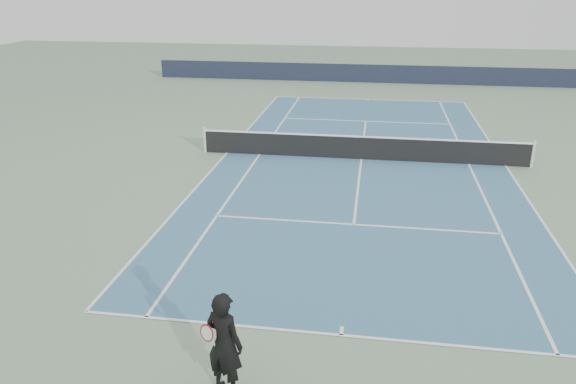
# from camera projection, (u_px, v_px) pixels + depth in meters

# --- Properties ---
(ground) EXTENTS (80.00, 80.00, 0.00)m
(ground) POSITION_uv_depth(u_px,v_px,m) (361.00, 159.00, 22.22)
(ground) COLOR slate
(court_surface) EXTENTS (10.97, 23.77, 0.01)m
(court_surface) POSITION_uv_depth(u_px,v_px,m) (361.00, 159.00, 22.22)
(court_surface) COLOR #386785
(court_surface) RESTS_ON ground
(tennis_net) EXTENTS (12.90, 0.10, 1.07)m
(tennis_net) POSITION_uv_depth(u_px,v_px,m) (362.00, 147.00, 22.04)
(tennis_net) COLOR silver
(tennis_net) RESTS_ON ground
(windscreen_far) EXTENTS (30.00, 0.25, 1.20)m
(windscreen_far) POSITION_uv_depth(u_px,v_px,m) (371.00, 74.00, 38.52)
(windscreen_far) COLOR black
(windscreen_far) RESTS_ON ground
(tennis_player) EXTENTS (0.89, 0.75, 1.94)m
(tennis_player) POSITION_uv_depth(u_px,v_px,m) (224.00, 343.00, 9.42)
(tennis_player) COLOR black
(tennis_player) RESTS_ON ground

